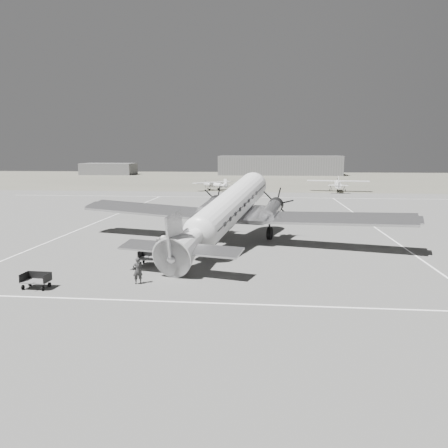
% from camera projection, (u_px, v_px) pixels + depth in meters
% --- Properties ---
extents(ground, '(260.00, 260.00, 0.00)m').
position_uv_depth(ground, '(256.00, 246.00, 35.98)').
color(ground, '#61615F').
rests_on(ground, ground).
extents(taxi_line_near, '(60.00, 0.15, 0.01)m').
position_uv_depth(taxi_line_near, '(249.00, 304.00, 22.23)').
color(taxi_line_near, white).
rests_on(taxi_line_near, ground).
extents(taxi_line_right, '(0.15, 80.00, 0.01)m').
position_uv_depth(taxi_line_right, '(407.00, 250.00, 34.82)').
color(taxi_line_right, white).
rests_on(taxi_line_right, ground).
extents(taxi_line_left, '(0.15, 60.00, 0.01)m').
position_uv_depth(taxi_line_left, '(93.00, 224.00, 47.55)').
color(taxi_line_left, white).
rests_on(taxi_line_left, ground).
extents(taxi_line_horizon, '(90.00, 0.15, 0.01)m').
position_uv_depth(taxi_line_horizon, '(262.00, 198.00, 75.27)').
color(taxi_line_horizon, white).
rests_on(taxi_line_horizon, ground).
extents(grass_infield, '(260.00, 90.00, 0.01)m').
position_uv_depth(grass_infield, '(265.00, 179.00, 129.28)').
color(grass_infield, '#625F52').
rests_on(grass_infield, ground).
extents(hangar_main, '(42.00, 14.00, 6.60)m').
position_uv_depth(hangar_main, '(279.00, 165.00, 152.81)').
color(hangar_main, slate).
rests_on(hangar_main, ground).
extents(shed_secondary, '(18.00, 10.00, 4.00)m').
position_uv_depth(shed_secondary, '(109.00, 169.00, 153.94)').
color(shed_secondary, '#5F5F5F').
rests_on(shed_secondary, ground).
extents(dc3_airliner, '(33.97, 27.38, 5.68)m').
position_uv_depth(dc3_airliner, '(226.00, 212.00, 35.56)').
color(dc3_airliner, '#B8B8BA').
rests_on(dc3_airliner, ground).
extents(light_plane_left, '(12.16, 12.13, 1.97)m').
position_uv_depth(light_plane_left, '(214.00, 186.00, 89.41)').
color(light_plane_left, white).
rests_on(light_plane_left, ground).
extents(light_plane_right, '(13.43, 11.47, 2.53)m').
position_uv_depth(light_plane_right, '(338.00, 185.00, 86.61)').
color(light_plane_right, white).
rests_on(light_plane_right, ground).
extents(baggage_cart_near, '(1.85, 1.32, 1.03)m').
position_uv_depth(baggage_cart_near, '(152.00, 258.00, 29.92)').
color(baggage_cart_near, '#5F5F5F').
rests_on(baggage_cart_near, ground).
extents(baggage_cart_far, '(1.62, 1.18, 0.89)m').
position_uv_depth(baggage_cart_far, '(36.00, 281.00, 24.80)').
color(baggage_cart_far, '#5F5F5F').
rests_on(baggage_cart_far, ground).
extents(ground_crew, '(0.69, 0.60, 1.59)m').
position_uv_depth(ground_crew, '(138.00, 271.00, 25.62)').
color(ground_crew, '#2F2F2F').
rests_on(ground_crew, ground).
extents(ramp_agent, '(1.01, 1.06, 1.73)m').
position_uv_depth(ramp_agent, '(159.00, 250.00, 30.82)').
color(ramp_agent, '#ADADAB').
rests_on(ramp_agent, ground).
extents(passenger, '(0.83, 1.01, 1.78)m').
position_uv_depth(passenger, '(164.00, 247.00, 31.49)').
color(passenger, '#B7B7B5').
rests_on(passenger, ground).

